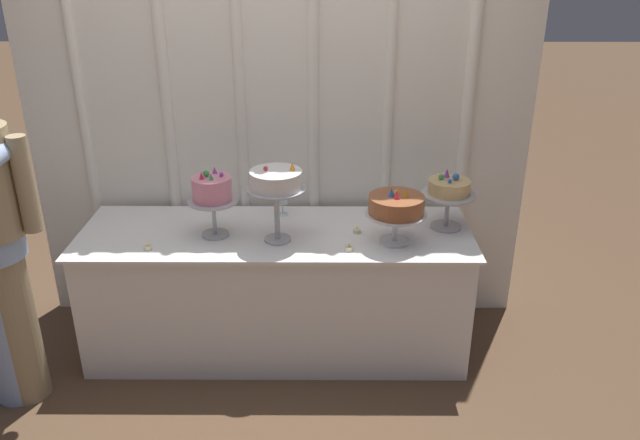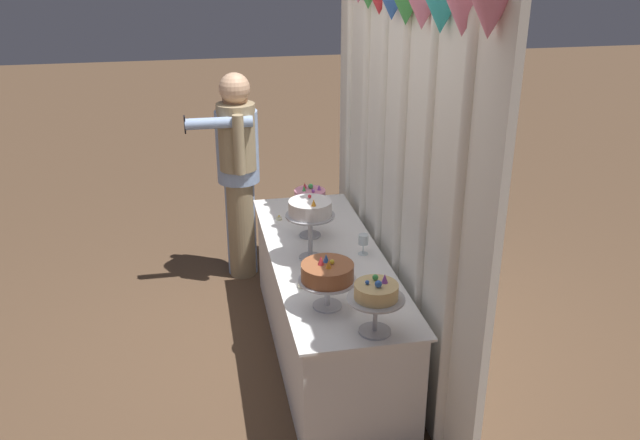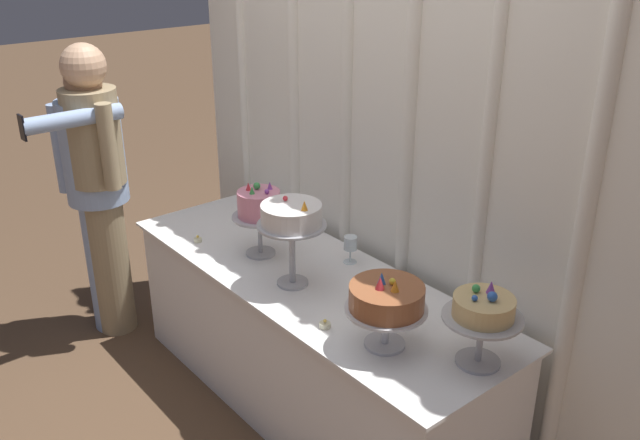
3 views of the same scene
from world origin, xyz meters
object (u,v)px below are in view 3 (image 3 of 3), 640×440
cake_display_midleft (292,219)px  tealight_near_left (325,325)px  cake_display_leftmost (259,207)px  tealight_far_left (198,240)px  cake_table (309,342)px  guest_man_pink_jacket (99,179)px  tealight_near_right (372,312)px  guest_girl_blue_dress (97,191)px  cake_display_midright (386,300)px  wine_glass (350,244)px  cake_display_rightmost (483,313)px

cake_display_midleft → tealight_near_left: size_ratio=9.29×
cake_display_leftmost → tealight_far_left: 0.43m
cake_table → guest_man_pink_jacket: guest_man_pink_jacket is taller
tealight_near_left → guest_man_pink_jacket: (-1.65, -0.22, 0.20)m
tealight_near_left → cake_display_midleft: bearing=162.3°
tealight_near_right → guest_man_pink_jacket: (-1.70, -0.43, 0.20)m
cake_display_leftmost → guest_girl_blue_dress: 1.08m
guest_girl_blue_dress → tealight_near_right: bearing=13.9°
cake_display_midright → tealight_near_left: 0.32m
cake_display_midright → tealight_near_left: size_ratio=6.87×
cake_display_midleft → guest_girl_blue_dress: 1.38m
cake_display_leftmost → guest_man_pink_jacket: size_ratio=0.22×
wine_glass → cake_display_leftmost: bearing=-140.8°
cake_display_midright → wine_glass: 0.71m
cake_table → guest_girl_blue_dress: (-1.31, -0.44, 0.49)m
cake_display_rightmost → guest_man_pink_jacket: size_ratio=0.19×
cake_table → cake_display_rightmost: 1.09m
cake_display_midright → wine_glass: (-0.60, 0.36, -0.10)m
cake_table → tealight_far_left: bearing=-161.2°
wine_glass → cake_table: bearing=-96.2°
tealight_near_right → tealight_far_left: bearing=-169.3°
wine_glass → guest_girl_blue_dress: bearing=-153.2°
cake_display_midleft → cake_display_midright: bearing=-1.8°
cake_table → guest_girl_blue_dress: size_ratio=1.35×
tealight_near_left → tealight_near_right: 0.22m
wine_glass → cake_display_midleft: bearing=-91.0°
cake_display_midleft → tealight_near_left: bearing=-17.7°
cake_table → cake_display_midleft: bearing=-79.6°
tealight_far_left → guest_man_pink_jacket: 0.70m
cake_table → cake_display_rightmost: cake_display_rightmost is taller
cake_table → tealight_far_left: 0.76m
cake_display_rightmost → tealight_near_right: (-0.49, -0.07, -0.20)m
tealight_near_left → tealight_near_right: bearing=76.4°
cake_display_midright → tealight_near_right: bearing=149.2°
cake_display_midright → guest_man_pink_jacket: 1.92m
cake_display_midleft → cake_display_rightmost: (0.91, 0.17, -0.10)m
cake_display_leftmost → cake_display_midleft: cake_display_midleft is taller
cake_display_leftmost → wine_glass: size_ratio=2.72×
guest_girl_blue_dress → tealight_far_left: bearing=18.7°
tealight_far_left → guest_man_pink_jacket: size_ratio=0.03×
cake_display_midright → tealight_far_left: size_ratio=7.58×
tealight_far_left → guest_girl_blue_dress: size_ratio=0.03×
tealight_near_right → guest_man_pink_jacket: size_ratio=0.03×
cake_display_leftmost → tealight_near_right: bearing=2.6°
cake_display_rightmost → guest_man_pink_jacket: guest_man_pink_jacket is taller
wine_glass → guest_man_pink_jacket: (-1.29, -0.67, 0.11)m
cake_display_leftmost → cake_display_midright: cake_display_leftmost is taller
cake_display_leftmost → wine_glass: bearing=39.2°
cake_display_leftmost → tealight_near_left: size_ratio=7.97×
cake_display_rightmost → tealight_near_left: 0.64m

